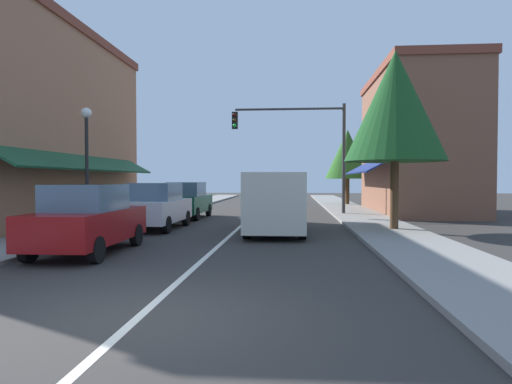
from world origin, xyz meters
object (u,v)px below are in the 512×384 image
object	(u,v)px
parked_car_third_left	(187,200)
tree_right_far	(348,154)
parked_car_nearest_left	(88,219)
van_in_lane	(276,201)
street_lamp_left_near	(87,148)
parked_car_second_left	(157,206)
traffic_signal_mast_arm	(304,138)
tree_right_near	(395,106)

from	to	relation	value
parked_car_third_left	tree_right_far	size ratio (longest dim) A/B	0.74
parked_car_nearest_left	van_in_lane	size ratio (longest dim) A/B	0.79
van_in_lane	street_lamp_left_near	world-z (taller)	street_lamp_left_near
van_in_lane	tree_right_far	world-z (taller)	tree_right_far
parked_car_second_left	van_in_lane	xyz separation A→B (m)	(4.59, -0.90, 0.27)
parked_car_third_left	tree_right_far	bearing A→B (deg)	52.56
traffic_signal_mast_arm	parked_car_nearest_left	bearing A→B (deg)	-114.54
parked_car_second_left	van_in_lane	bearing A→B (deg)	-10.22
tree_right_far	street_lamp_left_near	bearing A→B (deg)	-121.33
parked_car_third_left	street_lamp_left_near	xyz separation A→B (m)	(-1.90, -6.60, 2.10)
parked_car_nearest_left	street_lamp_left_near	world-z (taller)	street_lamp_left_near
parked_car_nearest_left	traffic_signal_mast_arm	world-z (taller)	traffic_signal_mast_arm
parked_car_second_left	tree_right_near	world-z (taller)	tree_right_near
street_lamp_left_near	parked_car_third_left	bearing A→B (deg)	73.94
parked_car_second_left	parked_car_nearest_left	bearing A→B (deg)	-89.54
parked_car_third_left	street_lamp_left_near	distance (m)	7.18
parked_car_nearest_left	van_in_lane	distance (m)	6.62
parked_car_third_left	van_in_lane	distance (m)	7.31
parked_car_nearest_left	tree_right_near	xyz separation A→B (m)	(8.89, 5.47, 3.65)
tree_right_near	tree_right_far	bearing A→B (deg)	88.85
parked_car_third_left	traffic_signal_mast_arm	bearing A→B (deg)	23.25
parked_car_third_left	tree_right_near	bearing A→B (deg)	-28.36
van_in_lane	street_lamp_left_near	distance (m)	6.79
street_lamp_left_near	parked_car_second_left	bearing A→B (deg)	43.73
parked_car_third_left	tree_right_near	distance (m)	10.77
parked_car_second_left	street_lamp_left_near	distance (m)	3.35
van_in_lane	traffic_signal_mast_arm	size ratio (longest dim) A/B	0.87
parked_car_nearest_left	tree_right_far	bearing A→B (deg)	66.23
street_lamp_left_near	tree_right_near	bearing A→B (deg)	8.69
tree_right_near	tree_right_far	distance (m)	16.57
street_lamp_left_near	tree_right_far	size ratio (longest dim) A/B	0.79
street_lamp_left_near	tree_right_near	xyz separation A→B (m)	(10.74, 1.64, 1.55)
parked_car_second_left	van_in_lane	distance (m)	4.68
parked_car_second_left	street_lamp_left_near	bearing A→B (deg)	-135.36
parked_car_second_left	traffic_signal_mast_arm	size ratio (longest dim) A/B	0.69
street_lamp_left_near	tree_right_near	size ratio (longest dim) A/B	0.67
parked_car_second_left	van_in_lane	world-z (taller)	van_in_lane
van_in_lane	tree_right_far	bearing A→B (deg)	74.38
parked_car_nearest_left	van_in_lane	world-z (taller)	van_in_lane
van_in_lane	tree_right_near	distance (m)	5.50
parked_car_nearest_left	street_lamp_left_near	bearing A→B (deg)	114.69
van_in_lane	tree_right_near	xyz separation A→B (m)	(4.26, 0.74, 3.39)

